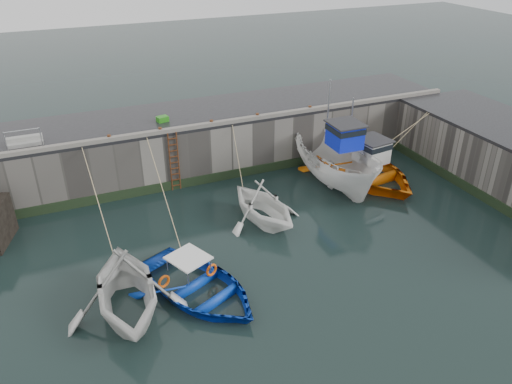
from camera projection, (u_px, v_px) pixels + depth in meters
name	position (u px, v px, depth m)	size (l,w,h in m)	color
ground	(296.00, 292.00, 19.09)	(120.00, 120.00, 0.00)	black
quay_back	(197.00, 140.00, 28.48)	(30.00, 5.00, 3.00)	slate
road_back	(195.00, 114.00, 27.72)	(30.00, 5.00, 0.16)	black
kerb_back	(208.00, 125.00, 25.74)	(30.00, 0.30, 0.20)	slate
algae_back	(212.00, 178.00, 27.02)	(30.00, 0.08, 0.50)	black
algae_right	(485.00, 197.00, 25.12)	(0.08, 15.00, 0.50)	black
ladder	(174.00, 162.00, 25.65)	(0.51, 0.08, 3.20)	#3F1E0F
boat_near_white	(129.00, 311.00, 18.15)	(4.55, 5.28, 2.78)	silver
boat_near_white_rope	(106.00, 234.00, 22.62)	(0.04, 6.61, 3.10)	tan
boat_near_blue	(199.00, 294.00, 19.00)	(3.99, 5.59, 1.16)	#0B37B0
boat_near_blue_rope	(164.00, 222.00, 23.50)	(0.04, 6.68, 3.10)	tan
boat_near_blacktrim	(263.00, 221.00, 23.64)	(3.85, 4.46, 2.35)	white
boat_near_blacktrim_rope	(235.00, 188.00, 26.58)	(0.04, 3.45, 3.10)	tan
boat_far_white	(336.00, 165.00, 26.40)	(2.81, 7.20, 5.77)	silver
boat_far_orange	(362.00, 169.00, 27.50)	(6.22, 8.02, 4.53)	orange
fish_crate	(163.00, 119.00, 26.35)	(0.58, 0.42, 0.28)	#258117
railing	(25.00, 141.00, 23.56)	(1.60, 1.05, 1.00)	#A5A8AD
bollard_a	(109.00, 138.00, 24.08)	(0.18, 0.18, 0.28)	#3F1E0F
bollard_b	(160.00, 130.00, 24.94)	(0.18, 0.18, 0.28)	#3F1E0F
bollard_c	(211.00, 123.00, 25.87)	(0.18, 0.18, 0.28)	#3F1E0F
bollard_d	(257.00, 116.00, 26.77)	(0.18, 0.18, 0.28)	#3F1E0F
bollard_e	(310.00, 108.00, 27.87)	(0.18, 0.18, 0.28)	#3F1E0F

